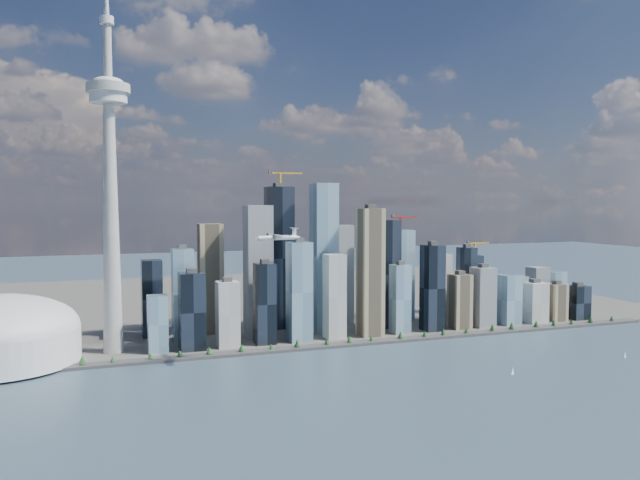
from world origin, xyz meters
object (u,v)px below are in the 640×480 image
object	(u,v)px
airplane	(278,237)
sailboat_east	(625,355)
needle_tower	(110,179)
sailboat_west	(513,372)

from	to	relation	value
airplane	sailboat_east	distance (m)	485.61
needle_tower	sailboat_east	distance (m)	721.69
airplane	sailboat_east	world-z (taller)	airplane
needle_tower	sailboat_west	bearing A→B (deg)	-30.74
airplane	sailboat_west	size ratio (longest dim) A/B	6.18
needle_tower	sailboat_west	size ratio (longest dim) A/B	56.29
airplane	needle_tower	bearing A→B (deg)	135.25
sailboat_east	sailboat_west	bearing A→B (deg)	163.88
sailboat_west	sailboat_east	bearing A→B (deg)	-17.33
sailboat_east	needle_tower	bearing A→B (deg)	137.54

